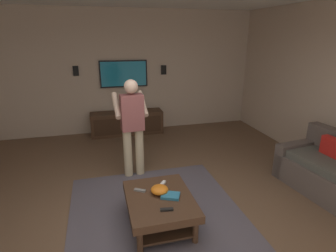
{
  "coord_description": "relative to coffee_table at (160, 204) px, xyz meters",
  "views": [
    {
      "loc": [
        -2.91,
        0.62,
        2.28
      ],
      "look_at": [
        0.93,
        -0.4,
        0.96
      ],
      "focal_mm": 29.09,
      "sensor_mm": 36.0,
      "label": 1
    }
  ],
  "objects": [
    {
      "name": "remote_black",
      "position": [
        -0.29,
        -0.02,
        0.12
      ],
      "size": [
        0.06,
        0.15,
        0.02
      ],
      "primitive_type": "cube",
      "rotation": [
        0.0,
        0.0,
        4.57
      ],
      "color": "black",
      "rests_on": "coffee_table"
    },
    {
      "name": "ground_plane",
      "position": [
        0.09,
        0.02,
        -0.3
      ],
      "size": [
        8.82,
        8.82,
        0.0
      ],
      "primitive_type": "plane",
      "color": "brown"
    },
    {
      "name": "wall_speaker_right",
      "position": [
        3.73,
        1.07,
        1.23
      ],
      "size": [
        0.06,
        0.12,
        0.22
      ],
      "primitive_type": "cube",
      "color": "black"
    },
    {
      "name": "coffee_table",
      "position": [
        0.0,
        0.0,
        0.0
      ],
      "size": [
        1.0,
        0.8,
        0.4
      ],
      "color": "#422B1C",
      "rests_on": "ground"
    },
    {
      "name": "wall_back_tv",
      "position": [
        3.81,
        0.02,
        1.14
      ],
      "size": [
        0.1,
        6.69,
        2.88
      ],
      "primitive_type": "cube",
      "color": "#BCA893",
      "rests_on": "ground"
    },
    {
      "name": "area_rug",
      "position": [
        0.2,
        0.0,
        -0.29
      ],
      "size": [
        2.44,
        2.27,
        0.01
      ],
      "primitive_type": "cube",
      "color": "#514C56",
      "rests_on": "ground"
    },
    {
      "name": "remote_grey",
      "position": [
        0.19,
        0.21,
        0.12
      ],
      "size": [
        0.12,
        0.15,
        0.02
      ],
      "primitive_type": "cube",
      "rotation": [
        0.0,
        0.0,
        4.15
      ],
      "color": "slate",
      "rests_on": "coffee_table"
    },
    {
      "name": "vase_round",
      "position": [
        3.49,
        -0.13,
        0.36
      ],
      "size": [
        0.22,
        0.22,
        0.22
      ],
      "primitive_type": "sphere",
      "color": "teal",
      "rests_on": "media_console"
    },
    {
      "name": "bowl",
      "position": [
        0.08,
        -0.02,
        0.15
      ],
      "size": [
        0.22,
        0.22,
        0.1
      ],
      "primitive_type": "ellipsoid",
      "color": "orange",
      "rests_on": "coffee_table"
    },
    {
      "name": "book",
      "position": [
        -0.03,
        -0.13,
        0.12
      ],
      "size": [
        0.24,
        0.27,
        0.04
      ],
      "primitive_type": "cube",
      "rotation": [
        0.0,
        0.0,
        4.28
      ],
      "color": "teal",
      "rests_on": "coffee_table"
    },
    {
      "name": "wall_speaker_left",
      "position": [
        3.73,
        -0.98,
        1.19
      ],
      "size": [
        0.06,
        0.12,
        0.22
      ],
      "primitive_type": "cube",
      "color": "black"
    },
    {
      "name": "remote_white",
      "position": [
        0.27,
        -0.1,
        0.12
      ],
      "size": [
        0.14,
        0.13,
        0.02
      ],
      "primitive_type": "cube",
      "rotation": [
        0.0,
        0.0,
        5.61
      ],
      "color": "white",
      "rests_on": "coffee_table"
    },
    {
      "name": "media_console",
      "position": [
        3.48,
        -0.0,
        -0.02
      ],
      "size": [
        0.45,
        1.7,
        0.55
      ],
      "rotation": [
        0.0,
        0.0,
        3.14
      ],
      "color": "#422B1C",
      "rests_on": "ground"
    },
    {
      "name": "tv",
      "position": [
        3.72,
        -0.0,
        1.13
      ],
      "size": [
        0.05,
        1.12,
        0.63
      ],
      "rotation": [
        0.0,
        0.0,
        3.14
      ],
      "color": "black"
    },
    {
      "name": "person_standing",
      "position": [
        1.4,
        0.13,
        0.64
      ],
      "size": [
        0.55,
        0.56,
        1.64
      ],
      "rotation": [
        0.0,
        0.0,
        0.06
      ],
      "color": "#C6B793",
      "rests_on": "ground"
    }
  ]
}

